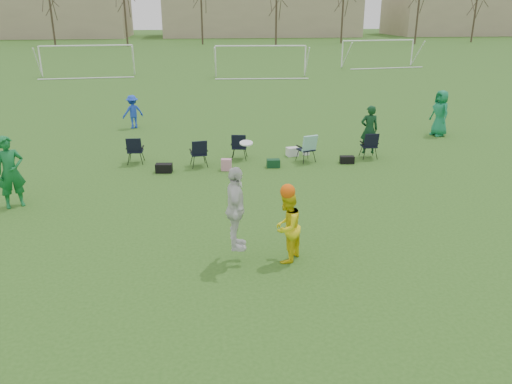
{
  "coord_description": "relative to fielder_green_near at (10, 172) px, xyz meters",
  "views": [
    {
      "loc": [
        -1.27,
        -9.26,
        5.21
      ],
      "look_at": [
        -0.0,
        1.41,
        1.25
      ],
      "focal_mm": 35.0,
      "sensor_mm": 36.0,
      "label": 1
    }
  ],
  "objects": [
    {
      "name": "ground",
      "position": [
        6.42,
        -4.44,
        -1.01
      ],
      "size": [
        260.0,
        260.0,
        0.0
      ],
      "primitive_type": "plane",
      "color": "#2C561B",
      "rests_on": "ground"
    },
    {
      "name": "fielder_green_near",
      "position": [
        0.0,
        0.0,
        0.0
      ],
      "size": [
        0.88,
        0.78,
        2.01
      ],
      "primitive_type": "imported",
      "rotation": [
        0.0,
        0.0,
        0.5
      ],
      "color": "#126A30",
      "rests_on": "ground"
    },
    {
      "name": "fielder_blue",
      "position": [
        2.21,
        9.57,
        -0.25
      ],
      "size": [
        1.13,
        0.96,
        1.52
      ],
      "primitive_type": "imported",
      "rotation": [
        0.0,
        0.0,
        3.64
      ],
      "color": "blue",
      "rests_on": "ground"
    },
    {
      "name": "fielder_green_far",
      "position": [
        15.56,
        6.55,
        -0.03
      ],
      "size": [
        0.84,
        1.08,
        1.96
      ],
      "primitive_type": "imported",
      "rotation": [
        0.0,
        0.0,
        -1.33
      ],
      "color": "#167C4E",
      "rests_on": "ground"
    },
    {
      "name": "center_contest",
      "position": [
        6.38,
        -4.02,
        0.05
      ],
      "size": [
        1.82,
        1.1,
        2.7
      ],
      "color": "silver",
      "rests_on": "ground"
    },
    {
      "name": "sideline_setup",
      "position": [
        7.93,
        3.56,
        -0.44
      ],
      "size": [
        9.15,
        1.86,
        1.93
      ],
      "color": "#0F381C",
      "rests_on": "ground"
    },
    {
      "name": "goal_left",
      "position": [
        -3.58,
        29.56,
        0.92
      ],
      "size": [
        7.39,
        0.76,
        2.46
      ],
      "rotation": [
        0.0,
        0.0,
        0.09
      ],
      "color": "white",
      "rests_on": "ground"
    },
    {
      "name": "goal_mid",
      "position": [
        10.42,
        27.56,
        0.92
      ],
      "size": [
        7.4,
        0.63,
        2.46
      ],
      "rotation": [
        0.0,
        0.0,
        -0.07
      ],
      "color": "white",
      "rests_on": "ground"
    },
    {
      "name": "goal_right",
      "position": [
        22.42,
        33.56,
        0.92
      ],
      "size": [
        7.35,
        1.14,
        2.46
      ],
      "rotation": [
        0.0,
        0.0,
        0.14
      ],
      "color": "white",
      "rests_on": "ground"
    },
    {
      "name": "tree_line",
      "position": [
        6.66,
        65.41,
        4.08
      ],
      "size": [
        110.28,
        3.28,
        11.4
      ],
      "color": "#382B21",
      "rests_on": "ground"
    },
    {
      "name": "building_row",
      "position": [
        13.15,
        91.56,
        4.98
      ],
      "size": [
        126.0,
        16.0,
        13.0
      ],
      "color": "tan",
      "rests_on": "ground"
    }
  ]
}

